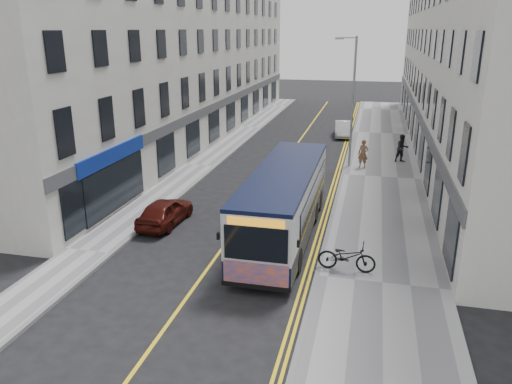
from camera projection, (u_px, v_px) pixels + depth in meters
The scene contains 17 objects.
ground at pixel (219, 253), 19.64m from camera, with size 140.00×140.00×0.00m, color black.
pavement_east at pixel (381, 177), 29.35m from camera, with size 4.50×64.00×0.12m, color #98989B.
pavement_west at pixel (200, 166), 31.81m from camera, with size 2.00×64.00×0.12m, color #98989B.
kerb_east at pixel (343, 175), 29.84m from camera, with size 0.18×64.00×0.13m, color slate.
kerb_west at pixel (215, 167), 31.59m from camera, with size 0.18×64.00×0.13m, color slate.
road_centre_line at pixel (277, 172), 30.74m from camera, with size 0.12×64.00×0.01m, color yellow.
road_dbl_yellow_inner at pixel (335, 175), 29.96m from camera, with size 0.10×64.00×0.01m, color yellow.
road_dbl_yellow_outer at pixel (338, 176), 29.92m from camera, with size 0.10×64.00×0.01m, color yellow.
terrace_east at pixel (466, 57), 34.51m from camera, with size 6.00×46.00×13.00m, color silver.
terrace_west at pixel (187, 54), 39.00m from camera, with size 6.00×46.00×13.00m, color silver.
streetlamp at pixel (352, 98), 30.30m from camera, with size 1.32×0.18×8.00m.
city_bus at pixel (284, 201), 20.64m from camera, with size 2.40×10.24×2.97m.
bicycle at pixel (347, 257), 17.80m from camera, with size 0.72×2.05×1.08m, color black.
pedestrian_near at pixel (363, 154), 30.95m from camera, with size 0.65×0.42×1.77m, color brown.
pedestrian_far at pixel (402, 148), 32.27m from camera, with size 0.88×0.68×1.81m, color black.
car_white at pixel (343, 129), 40.59m from camera, with size 1.29×3.70×1.22m, color silver.
car_maroon at pixel (165, 211), 22.33m from camera, with size 1.45×3.59×1.22m, color #43100B.
Camera 1 is at (5.55, -17.09, 8.41)m, focal length 35.00 mm.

